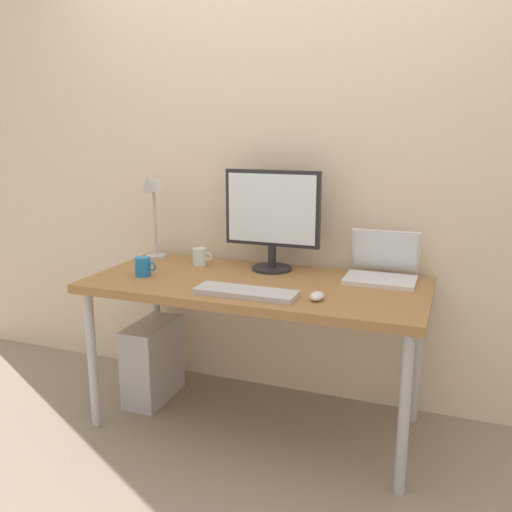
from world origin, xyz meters
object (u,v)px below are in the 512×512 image
Objects in this scene: keyboard at (246,292)px; desk at (256,293)px; computer_tower at (153,361)px; glass_cup at (200,257)px; coffee_mug at (143,266)px; monitor at (273,215)px; desk_lamp at (151,195)px; mouse at (317,296)px; laptop at (382,267)px.

desk is at bearing 99.20° from keyboard.
glass_cup is at bearing 33.62° from computer_tower.
computer_tower is at bearing -146.38° from glass_cup.
keyboard is 0.86m from computer_tower.
computer_tower is at bearing 112.87° from coffee_mug.
monitor is at bearing 89.23° from desk.
desk_lamp is 0.43m from glass_cup.
desk_lamp reaches higher than mouse.
desk_lamp is at bearing -179.06° from laptop.
keyboard is 0.59m from coffee_mug.
computer_tower is (-0.22, -0.15, -0.55)m from glass_cup.
desk is 3.20× the size of desk_lamp.
laptop is 0.66× the size of desk_lamp.
mouse is 1.10m from computer_tower.
keyboard is 4.89× the size of mouse.
glass_cup is at bearing 153.64° from desk.
laptop is 3.01× the size of glass_cup.
laptop is 1.13m from coffee_mug.
computer_tower is at bearing 157.86° from keyboard.
desk_lamp is 5.41× the size of mouse.
mouse is 0.82× the size of coffee_mug.
monitor is 0.58m from mouse.
desk_lamp is (-1.22, -0.02, 0.29)m from laptop.
desk is at bearing -155.61° from laptop.
desk_lamp is at bearing 148.33° from keyboard.
mouse is at bearing -13.22° from computer_tower.
coffee_mug reaches higher than keyboard.
desk is 0.56m from coffee_mug.
laptop is 0.47m from mouse.
glass_cup is (-0.38, 0.19, 0.10)m from desk.
glass_cup is at bearing 60.77° from coffee_mug.
desk is at bearing -90.77° from monitor.
monitor is 1.18× the size of computer_tower.
computer_tower is (-1.14, -0.20, -0.57)m from laptop.
desk is at bearing -4.02° from computer_tower.
desk_lamp is (-0.68, 0.22, 0.41)m from desk.
keyboard is (0.03, -0.44, -0.27)m from monitor.
monitor is at bearing 16.78° from computer_tower.
monitor is at bearing 129.60° from mouse.
glass_cup is (0.30, -0.04, -0.30)m from desk_lamp.
glass_cup is (-0.71, 0.37, 0.03)m from mouse.
monitor reaches higher than coffee_mug.
desk_lamp is 4.43× the size of coffee_mug.
laptop reaches higher than coffee_mug.
laptop reaches higher than desk.
coffee_mug is (-0.54, -0.10, 0.10)m from desk.
coffee_mug reaches higher than mouse.
monitor is at bearing -177.77° from laptop.
desk is 3.71× the size of computer_tower.
laptop is at bearing 42.40° from keyboard.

